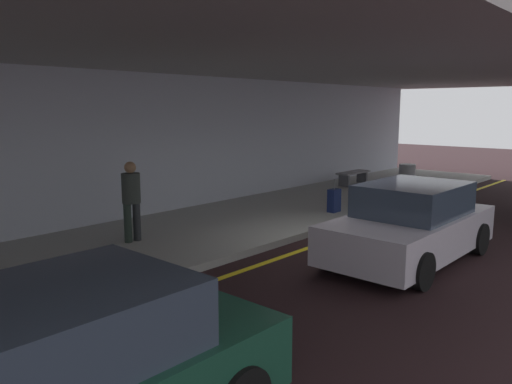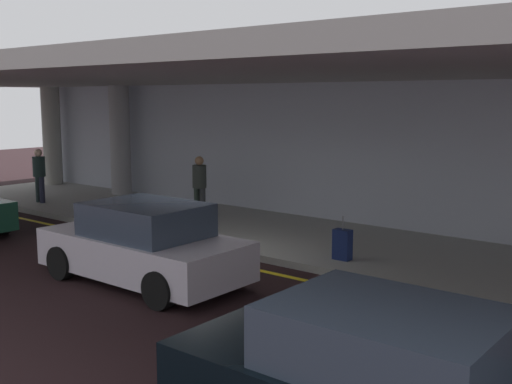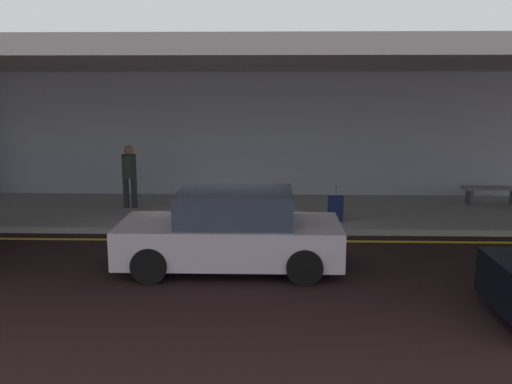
{
  "view_description": "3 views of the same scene",
  "coord_description": "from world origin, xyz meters",
  "px_view_note": "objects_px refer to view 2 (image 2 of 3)",
  "views": [
    {
      "loc": [
        -8.78,
        -5.52,
        2.91
      ],
      "look_at": [
        -0.04,
        2.37,
        0.93
      ],
      "focal_mm": 35.14,
      "sensor_mm": 36.0,
      "label": 1
    },
    {
      "loc": [
        8.77,
        -8.93,
        3.4
      ],
      "look_at": [
        0.36,
        1.57,
        1.36
      ],
      "focal_mm": 43.84,
      "sensor_mm": 36.0,
      "label": 2
    },
    {
      "loc": [
        0.88,
        -11.7,
        3.4
      ],
      "look_at": [
        0.48,
        2.46,
        0.74
      ],
      "focal_mm": 39.78,
      "sensor_mm": 36.0,
      "label": 3
    }
  ],
  "objects_px": {
    "car_silver": "(144,245)",
    "suitcase_upright_primary": "(342,244)",
    "support_column_far_left": "(52,136)",
    "support_column_left_mid": "(120,140)",
    "person_waiting_for_ride": "(199,183)",
    "traveler_with_luggage": "(39,172)"
  },
  "relations": [
    {
      "from": "car_silver",
      "to": "suitcase_upright_primary",
      "type": "distance_m",
      "value": 3.98
    },
    {
      "from": "support_column_left_mid",
      "to": "traveler_with_luggage",
      "type": "distance_m",
      "value": 2.95
    },
    {
      "from": "person_waiting_for_ride",
      "to": "suitcase_upright_primary",
      "type": "bearing_deg",
      "value": -172.19
    },
    {
      "from": "support_column_left_mid",
      "to": "suitcase_upright_primary",
      "type": "distance_m",
      "value": 10.93
    },
    {
      "from": "support_column_left_mid",
      "to": "person_waiting_for_ride",
      "type": "xyz_separation_m",
      "value": [
        5.06,
        -1.43,
        -0.86
      ]
    },
    {
      "from": "person_waiting_for_ride",
      "to": "suitcase_upright_primary",
      "type": "height_order",
      "value": "person_waiting_for_ride"
    },
    {
      "from": "traveler_with_luggage",
      "to": "suitcase_upright_primary",
      "type": "relative_size",
      "value": 1.87
    },
    {
      "from": "car_silver",
      "to": "support_column_left_mid",
      "type": "bearing_deg",
      "value": -41.01
    },
    {
      "from": "traveler_with_luggage",
      "to": "suitcase_upright_primary",
      "type": "height_order",
      "value": "traveler_with_luggage"
    },
    {
      "from": "traveler_with_luggage",
      "to": "person_waiting_for_ride",
      "type": "relative_size",
      "value": 1.0
    },
    {
      "from": "support_column_left_mid",
      "to": "traveler_with_luggage",
      "type": "bearing_deg",
      "value": -101.19
    },
    {
      "from": "support_column_far_left",
      "to": "traveler_with_luggage",
      "type": "bearing_deg",
      "value": -38.69
    },
    {
      "from": "support_column_far_left",
      "to": "person_waiting_for_ride",
      "type": "bearing_deg",
      "value": -8.97
    },
    {
      "from": "support_column_far_left",
      "to": "support_column_left_mid",
      "type": "bearing_deg",
      "value": 0.0
    },
    {
      "from": "support_column_far_left",
      "to": "person_waiting_for_ride",
      "type": "xyz_separation_m",
      "value": [
        9.06,
        -1.43,
        -0.86
      ]
    },
    {
      "from": "support_column_left_mid",
      "to": "suitcase_upright_primary",
      "type": "height_order",
      "value": "support_column_left_mid"
    },
    {
      "from": "car_silver",
      "to": "suitcase_upright_primary",
      "type": "bearing_deg",
      "value": -129.47
    },
    {
      "from": "support_column_left_mid",
      "to": "car_silver",
      "type": "height_order",
      "value": "support_column_left_mid"
    },
    {
      "from": "car_silver",
      "to": "suitcase_upright_primary",
      "type": "relative_size",
      "value": 4.56
    },
    {
      "from": "car_silver",
      "to": "traveler_with_luggage",
      "type": "distance_m",
      "value": 9.32
    },
    {
      "from": "traveler_with_luggage",
      "to": "support_column_left_mid",
      "type": "bearing_deg",
      "value": -22.06
    },
    {
      "from": "support_column_far_left",
      "to": "support_column_left_mid",
      "type": "distance_m",
      "value": 4.0
    }
  ]
}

